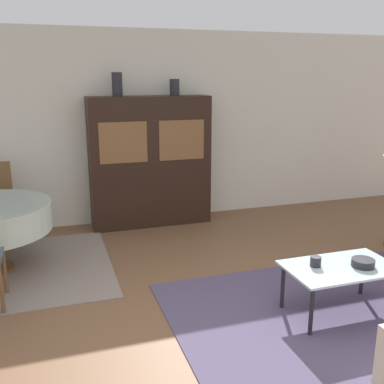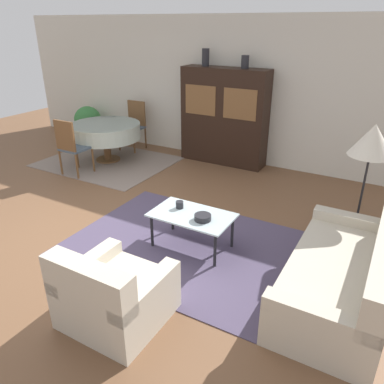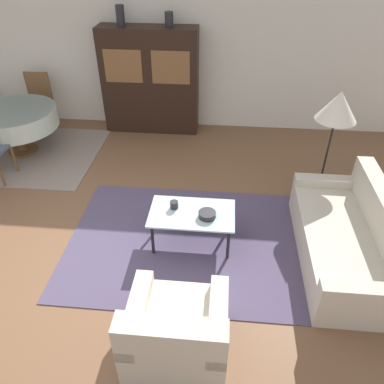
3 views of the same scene
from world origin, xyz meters
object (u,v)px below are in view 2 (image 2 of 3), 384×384
Objects in this scene: floor_lamp at (372,143)px; vase_tall at (206,57)px; coffee_table at (192,218)px; display_cabinet at (224,117)px; bowl at (203,217)px; cup at (180,205)px; couch at (344,276)px; potted_plant at (88,121)px; dining_chair_near at (71,144)px; dining_chair_far at (134,123)px; dining_table at (105,131)px; vase_short at (245,62)px; armchair at (113,295)px.

vase_tall is at bearing 150.00° from floor_lamp.
display_cabinet is (-1.02, 3.02, 0.49)m from coffee_table.
display_cabinet reaches higher than floor_lamp.
display_cabinet is 9.09× the size of bowl.
display_cabinet reaches higher than cup.
potted_plant is at bearing 64.52° from couch.
coffee_table is 3.18× the size of vase_tall.
dining_chair_near is at bearing 161.41° from cup.
dining_chair_far reaches higher than couch.
couch is 1.29× the size of floor_lamp.
dining_chair_near is 3.42m from bowl.
dining_chair_far is (-3.06, 2.84, 0.17)m from coffee_table.
bowl is at bearing 138.16° from dining_chair_far.
bowl is (3.24, -1.99, -0.12)m from dining_table.
display_cabinet is at bearing 146.37° from floor_lamp.
vase_short reaches higher than floor_lamp.
cup is at bearing -74.81° from display_cabinet.
display_cabinet is 2.87m from dining_chair_near.
armchair is at bearing -77.18° from display_cabinet.
bowl reaches higher than coffee_table.
vase_short is (2.41, 1.99, 1.34)m from dining_chair_near.
couch is 4.24m from display_cabinet.
dining_chair_far is at bearing -173.67° from vase_tall.
couch is at bearing 148.66° from dining_chair_far.
bowl is at bearing -32.28° from potted_plant.
bowl is (3.24, -2.90, -0.09)m from dining_chair_far.
floor_lamp reaches higher than dining_table.
vase_tall is at bearing 115.41° from coffee_table.
floor_lamp is (4.77, -1.64, 0.71)m from dining_chair_far.
dining_chair_far is at bearing 135.76° from cup.
cup is at bearing -33.23° from dining_table.
vase_tall reaches higher than dining_chair_far.
dining_table is 2.38m from vase_tall.
potted_plant is at bearing -177.46° from vase_short.
display_cabinet reaches higher than dining_table.
couch is 4.79m from vase_tall.
vase_tall is at bearing 33.76° from dining_table.
display_cabinet is at bearing 44.28° from dining_chair_near.
dining_chair_near is at bearing -135.72° from display_cabinet.
bowl is at bearing -31.61° from dining_table.
dining_chair_near is 1.29× the size of potted_plant.
display_cabinet is 2.33m from dining_table.
couch is 6.88m from potted_plant.
dining_table is 4.88m from floor_lamp.
floor_lamp is 3.05m from vase_short.
cup is (0.80, -2.95, -0.40)m from display_cabinet.
vase_tall is at bearing 112.44° from cup.
coffee_table is at bearing -32.28° from dining_table.
vase_short reaches higher than coffee_table.
potted_plant is (-3.00, -0.17, -1.52)m from vase_tall.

